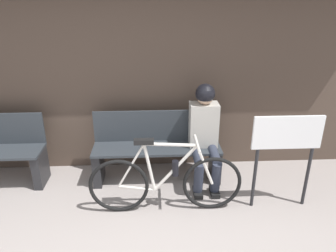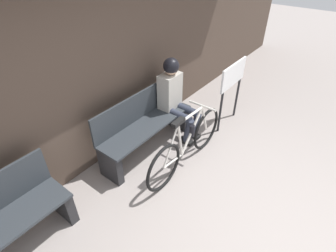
% 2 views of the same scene
% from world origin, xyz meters
% --- Properties ---
extents(ground_plane, '(24.00, 24.00, 0.00)m').
position_xyz_m(ground_plane, '(0.00, 0.00, 0.00)').
color(ground_plane, gray).
extents(storefront_wall, '(12.00, 0.56, 3.20)m').
position_xyz_m(storefront_wall, '(0.00, 2.38, 1.66)').
color(storefront_wall, '#4C3D33').
rests_on(storefront_wall, ground_plane).
extents(park_bench_near, '(1.56, 0.42, 0.86)m').
position_xyz_m(park_bench_near, '(0.46, 1.99, 0.40)').
color(park_bench_near, '#2D3338').
rests_on(park_bench_near, ground_plane).
extents(bicycle, '(1.63, 0.40, 0.86)m').
position_xyz_m(bicycle, '(0.54, 1.32, 0.36)').
color(bicycle, black).
rests_on(bicycle, ground_plane).
extents(person_seated, '(0.34, 0.62, 1.24)m').
position_xyz_m(person_seated, '(1.03, 1.89, 0.71)').
color(person_seated, '#2D3342').
rests_on(person_seated, ground_plane).
extents(signboard, '(0.73, 0.04, 1.07)m').
position_xyz_m(signboard, '(1.80, 1.35, 0.79)').
color(signboard, '#232326').
rests_on(signboard, ground_plane).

